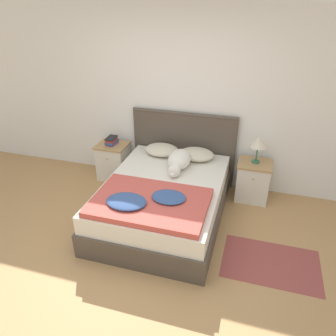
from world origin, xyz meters
TOP-DOWN VIEW (x-y plane):
  - ground_plane at (0.00, 0.00)m, footprint 16.00×16.00m
  - wall_back at (0.00, 2.13)m, footprint 9.00×0.06m
  - bed at (0.12, 1.04)m, footprint 1.47×1.99m
  - headboard at (0.12, 2.06)m, footprint 1.55×0.06m
  - nightstand_left at (-0.95, 1.84)m, footprint 0.46×0.42m
  - nightstand_right at (1.19, 1.84)m, footprint 0.46×0.42m
  - pillow_left at (-0.14, 1.79)m, footprint 0.49×0.38m
  - pillow_right at (0.38, 1.79)m, footprint 0.49×0.38m
  - quilt at (0.11, 0.52)m, footprint 1.28×0.87m
  - dog at (0.21, 1.45)m, footprint 0.30×0.69m
  - book_stack at (-0.96, 1.85)m, footprint 0.14×0.23m
  - table_lamp at (1.19, 1.85)m, footprint 0.23×0.23m
  - rug at (1.50, 0.57)m, footprint 1.05×0.70m

SIDE VIEW (x-z plane):
  - ground_plane at x=0.00m, z-range 0.00..0.00m
  - rug at x=1.50m, z-range 0.00..0.00m
  - bed at x=0.12m, z-range 0.00..0.53m
  - nightstand_left at x=-0.95m, z-range 0.00..0.57m
  - nightstand_right at x=1.19m, z-range 0.00..0.57m
  - quilt at x=0.11m, z-range 0.52..0.64m
  - headboard at x=0.12m, z-range 0.02..1.14m
  - pillow_left at x=-0.14m, z-range 0.54..0.68m
  - pillow_right at x=0.38m, z-range 0.54..0.68m
  - book_stack at x=-0.96m, z-range 0.57..0.68m
  - dog at x=0.21m, z-range 0.53..0.76m
  - table_lamp at x=1.19m, z-range 0.68..1.05m
  - wall_back at x=0.00m, z-range 0.00..2.55m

